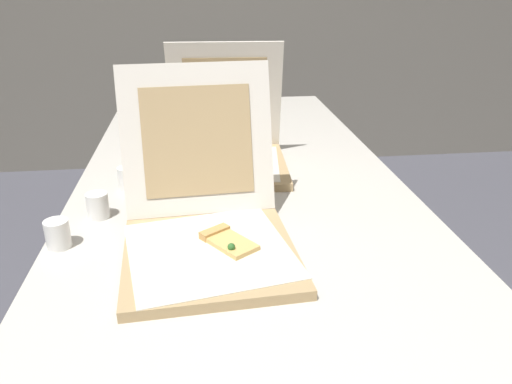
{
  "coord_description": "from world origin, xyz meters",
  "views": [
    {
      "loc": [
        -0.11,
        -0.65,
        1.28
      ],
      "look_at": [
        0.02,
        0.44,
        0.8
      ],
      "focal_mm": 34.65,
      "sensor_mm": 36.0,
      "label": 1
    }
  ],
  "objects_px": {
    "pizza_box_middle": "(227,150)",
    "cup_white_near_left": "(58,234)",
    "table": "(242,203)",
    "pizza_box_front": "(208,227)",
    "cup_white_near_center": "(98,206)",
    "cup_white_mid": "(128,178)",
    "cup_white_far": "(166,140)"
  },
  "relations": [
    {
      "from": "table",
      "to": "pizza_box_middle",
      "type": "relative_size",
      "value": 5.9
    },
    {
      "from": "pizza_box_front",
      "to": "cup_white_far",
      "type": "xyz_separation_m",
      "value": [
        -0.12,
        0.68,
        -0.02
      ]
    },
    {
      "from": "table",
      "to": "pizza_box_front",
      "type": "distance_m",
      "value": 0.35
    },
    {
      "from": "table",
      "to": "cup_white_mid",
      "type": "bearing_deg",
      "value": 173.68
    },
    {
      "from": "pizza_box_front",
      "to": "cup_white_mid",
      "type": "relative_size",
      "value": 7.49
    },
    {
      "from": "table",
      "to": "pizza_box_middle",
      "type": "height_order",
      "value": "pizza_box_middle"
    },
    {
      "from": "cup_white_far",
      "to": "table",
      "type": "bearing_deg",
      "value": -58.78
    },
    {
      "from": "cup_white_near_left",
      "to": "cup_white_near_center",
      "type": "bearing_deg",
      "value": 66.02
    },
    {
      "from": "cup_white_near_left",
      "to": "cup_white_mid",
      "type": "distance_m",
      "value": 0.33
    },
    {
      "from": "table",
      "to": "cup_white_near_center",
      "type": "distance_m",
      "value": 0.39
    },
    {
      "from": "pizza_box_middle",
      "to": "cup_white_near_left",
      "type": "bearing_deg",
      "value": -128.58
    },
    {
      "from": "cup_white_mid",
      "to": "cup_white_near_center",
      "type": "height_order",
      "value": "same"
    },
    {
      "from": "cup_white_near_left",
      "to": "cup_white_near_center",
      "type": "xyz_separation_m",
      "value": [
        0.06,
        0.14,
        0.0
      ]
    },
    {
      "from": "table",
      "to": "cup_white_near_center",
      "type": "height_order",
      "value": "cup_white_near_center"
    },
    {
      "from": "cup_white_far",
      "to": "cup_white_near_center",
      "type": "bearing_deg",
      "value": -105.44
    },
    {
      "from": "table",
      "to": "cup_white_mid",
      "type": "distance_m",
      "value": 0.32
    },
    {
      "from": "pizza_box_front",
      "to": "cup_white_near_center",
      "type": "xyz_separation_m",
      "value": [
        -0.26,
        0.18,
        -0.02
      ]
    },
    {
      "from": "pizza_box_middle",
      "to": "cup_white_mid",
      "type": "distance_m",
      "value": 0.32
    },
    {
      "from": "cup_white_near_left",
      "to": "table",
      "type": "bearing_deg",
      "value": 32.75
    },
    {
      "from": "table",
      "to": "pizza_box_front",
      "type": "relative_size",
      "value": 4.62
    },
    {
      "from": "pizza_box_front",
      "to": "pizza_box_middle",
      "type": "relative_size",
      "value": 1.28
    },
    {
      "from": "pizza_box_front",
      "to": "table",
      "type": "bearing_deg",
      "value": 68.27
    },
    {
      "from": "cup_white_far",
      "to": "cup_white_near_left",
      "type": "bearing_deg",
      "value": -107.34
    },
    {
      "from": "table",
      "to": "cup_white_far",
      "type": "height_order",
      "value": "cup_white_far"
    },
    {
      "from": "pizza_box_middle",
      "to": "cup_white_near_center",
      "type": "relative_size",
      "value": 5.87
    },
    {
      "from": "table",
      "to": "pizza_box_middle",
      "type": "distance_m",
      "value": 0.2
    },
    {
      "from": "pizza_box_front",
      "to": "cup_white_far",
      "type": "distance_m",
      "value": 0.69
    },
    {
      "from": "pizza_box_middle",
      "to": "cup_white_mid",
      "type": "bearing_deg",
      "value": -150.66
    },
    {
      "from": "cup_white_mid",
      "to": "cup_white_far",
      "type": "xyz_separation_m",
      "value": [
        0.09,
        0.33,
        0.0
      ]
    },
    {
      "from": "cup_white_near_left",
      "to": "cup_white_near_center",
      "type": "relative_size",
      "value": 1.0
    },
    {
      "from": "table",
      "to": "pizza_box_front",
      "type": "bearing_deg",
      "value": -107.86
    },
    {
      "from": "table",
      "to": "cup_white_far",
      "type": "xyz_separation_m",
      "value": [
        -0.22,
        0.37,
        0.08
      ]
    }
  ]
}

